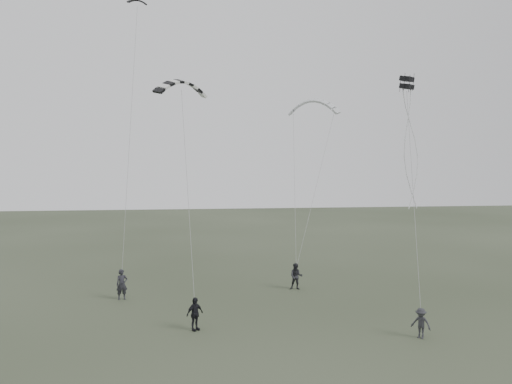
{
  "coord_description": "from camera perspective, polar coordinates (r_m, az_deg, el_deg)",
  "views": [
    {
      "loc": [
        -2.72,
        -25.45,
        8.69
      ],
      "look_at": [
        1.2,
        5.88,
        6.87
      ],
      "focal_mm": 35.0,
      "sensor_mm": 36.0,
      "label": 1
    }
  ],
  "objects": [
    {
      "name": "ground",
      "position": [
        27.03,
        -1.02,
        -15.46
      ],
      "size": [
        140.0,
        140.0,
        0.0
      ],
      "primitive_type": "plane",
      "color": "#2D3725",
      "rests_on": "ground"
    },
    {
      "name": "flyer_left",
      "position": [
        33.46,
        -15.08,
        -10.16
      ],
      "size": [
        0.82,
        0.66,
        1.94
      ],
      "primitive_type": "imported",
      "rotation": [
        0.0,
        0.0,
        0.31
      ],
      "color": "black",
      "rests_on": "ground"
    },
    {
      "name": "flyer_right",
      "position": [
        34.93,
        4.62,
        -9.59
      ],
      "size": [
        1.02,
        0.88,
        1.82
      ],
      "primitive_type": "imported",
      "rotation": [
        0.0,
        0.0,
        -0.24
      ],
      "color": "black",
      "rests_on": "ground"
    },
    {
      "name": "kite_pale_large",
      "position": [
        42.19,
        6.59,
        10.36
      ],
      "size": [
        4.52,
        3.18,
        1.96
      ],
      "primitive_type": null,
      "rotation": [
        0.31,
        0.0,
        -0.45
      ],
      "color": "#BABDC1",
      "rests_on": "flyer_right"
    },
    {
      "name": "flyer_center",
      "position": [
        26.86,
        -7.01,
        -13.66
      ],
      "size": [
        1.06,
        0.96,
        1.74
      ],
      "primitive_type": "imported",
      "rotation": [
        0.0,
        0.0,
        0.66
      ],
      "color": "black",
      "rests_on": "ground"
    },
    {
      "name": "kite_striped",
      "position": [
        31.07,
        -8.53,
        12.38
      ],
      "size": [
        3.45,
        2.68,
        1.46
      ],
      "primitive_type": null,
      "rotation": [
        0.28,
        0.0,
        0.53
      ],
      "color": "black",
      "rests_on": "flyer_center"
    },
    {
      "name": "kite_box",
      "position": [
        31.32,
        16.85,
        11.86
      ],
      "size": [
        0.98,
        1.0,
        0.82
      ],
      "primitive_type": null,
      "rotation": [
        0.18,
        0.0,
        0.69
      ],
      "color": "black",
      "rests_on": "flyer_far"
    },
    {
      "name": "kite_dark_small",
      "position": [
        38.5,
        -13.42,
        20.53
      ],
      "size": [
        1.46,
        0.98,
        0.58
      ],
      "primitive_type": null,
      "rotation": [
        0.35,
        0.0,
        0.35
      ],
      "color": "black",
      "rests_on": "flyer_left"
    },
    {
      "name": "flyer_far",
      "position": [
        26.88,
        18.33,
        -14.04
      ],
      "size": [
        1.09,
        1.08,
        1.51
      ],
      "primitive_type": "imported",
      "rotation": [
        0.0,
        0.0,
        -0.77
      ],
      "color": "#29292D",
      "rests_on": "ground"
    }
  ]
}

